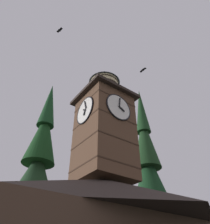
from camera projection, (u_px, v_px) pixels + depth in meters
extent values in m
pyramid|color=black|center=(105.00, 201.00, 12.49)|extent=(16.19, 8.73, 2.51)
cube|color=brown|center=(104.00, 137.00, 15.81)|extent=(3.39, 3.39, 6.66)
cube|color=#3C291C|center=(104.00, 171.00, 14.32)|extent=(3.43, 3.43, 0.10)
cube|color=#3C291C|center=(104.00, 148.00, 15.30)|extent=(3.43, 3.43, 0.10)
cube|color=#3C291C|center=(104.00, 128.00, 16.28)|extent=(3.43, 3.43, 0.10)
cube|color=#3C291C|center=(104.00, 110.00, 17.26)|extent=(3.43, 3.43, 0.10)
cylinder|color=white|center=(118.00, 107.00, 15.64)|extent=(2.07, 0.10, 2.07)
torus|color=black|center=(119.00, 107.00, 15.63)|extent=(2.17, 0.10, 2.17)
cube|color=black|center=(122.00, 109.00, 15.61)|extent=(0.51, 0.04, 0.35)
cube|color=black|center=(120.00, 102.00, 15.85)|extent=(0.19, 0.04, 0.85)
sphere|color=black|center=(119.00, 106.00, 15.57)|extent=(0.10, 0.10, 0.10)
cylinder|color=white|center=(85.00, 110.00, 15.95)|extent=(0.10, 2.07, 2.07)
torus|color=black|center=(85.00, 110.00, 15.94)|extent=(0.10, 2.17, 2.17)
cube|color=black|center=(84.00, 112.00, 15.70)|extent=(0.04, 0.30, 0.53)
cube|color=black|center=(85.00, 105.00, 16.06)|extent=(0.04, 0.34, 0.83)
sphere|color=black|center=(84.00, 110.00, 15.90)|extent=(0.10, 0.10, 0.10)
cube|color=#2D231E|center=(104.00, 100.00, 17.84)|extent=(4.09, 4.09, 0.25)
cylinder|color=beige|center=(104.00, 91.00, 18.43)|extent=(2.37, 2.37, 1.78)
cylinder|color=#2D2319|center=(104.00, 97.00, 18.04)|extent=(2.43, 2.43, 0.10)
cylinder|color=#2D2319|center=(104.00, 93.00, 18.30)|extent=(2.43, 2.43, 0.10)
cylinder|color=#2D2319|center=(104.00, 89.00, 18.56)|extent=(2.43, 2.43, 0.10)
cylinder|color=#2D2319|center=(104.00, 85.00, 18.82)|extent=(2.43, 2.43, 0.10)
cone|color=#424C5B|center=(104.00, 78.00, 19.31)|extent=(2.67, 2.67, 1.22)
sphere|color=#424C5B|center=(104.00, 72.00, 19.73)|extent=(0.16, 0.16, 0.16)
cone|color=#1C3A20|center=(35.00, 178.00, 18.83)|extent=(4.18, 4.18, 5.33)
cone|color=#163E1A|center=(43.00, 135.00, 21.33)|extent=(2.95, 2.95, 5.85)
cone|color=#163F1E|center=(49.00, 104.00, 23.57)|extent=(1.73, 1.73, 5.50)
cone|color=#173C1E|center=(149.00, 178.00, 22.26)|extent=(4.00, 4.00, 6.60)
cone|color=#1B3A1C|center=(145.00, 140.00, 24.80)|extent=(2.84, 2.84, 6.59)
cone|color=#1A3E1E|center=(141.00, 110.00, 27.31)|extent=(1.67, 1.67, 6.44)
sphere|color=silver|center=(68.00, 190.00, 48.04)|extent=(1.66, 1.66, 1.66)
ellipsoid|color=black|center=(59.00, 30.00, 18.27)|extent=(0.28, 0.20, 0.14)
cube|color=black|center=(61.00, 29.00, 18.19)|extent=(0.25, 0.33, 0.10)
cube|color=black|center=(58.00, 31.00, 18.35)|extent=(0.25, 0.33, 0.10)
ellipsoid|color=black|center=(143.00, 70.00, 21.94)|extent=(0.30, 0.18, 0.16)
cube|color=black|center=(142.00, 71.00, 22.06)|extent=(0.23, 0.38, 0.10)
cube|color=black|center=(144.00, 69.00, 21.83)|extent=(0.23, 0.38, 0.10)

